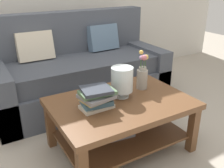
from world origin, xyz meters
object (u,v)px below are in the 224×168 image
(book_stack_main, at_px, (96,98))
(glass_hurricane_vase, at_px, (122,80))
(coffee_table, at_px, (121,114))
(couch, at_px, (79,72))
(flower_pitcher, at_px, (142,75))

(book_stack_main, bearing_deg, glass_hurricane_vase, 14.76)
(coffee_table, xyz_separation_m, glass_hurricane_vase, (0.05, 0.07, 0.29))
(couch, bearing_deg, coffee_table, -94.79)
(glass_hurricane_vase, xyz_separation_m, flower_pitcher, (0.26, 0.06, -0.02))
(couch, xyz_separation_m, glass_hurricane_vase, (-0.04, -1.03, 0.27))
(couch, relative_size, coffee_table, 1.76)
(book_stack_main, bearing_deg, coffee_table, 1.92)
(book_stack_main, xyz_separation_m, flower_pitcher, (0.54, 0.14, 0.04))
(book_stack_main, height_order, flower_pitcher, flower_pitcher)
(couch, relative_size, glass_hurricane_vase, 7.60)
(coffee_table, xyz_separation_m, book_stack_main, (-0.23, -0.01, 0.22))
(book_stack_main, height_order, glass_hurricane_vase, glass_hurricane_vase)
(coffee_table, height_order, glass_hurricane_vase, glass_hurricane_vase)
(coffee_table, distance_m, glass_hurricane_vase, 0.30)
(flower_pitcher, bearing_deg, glass_hurricane_vase, -166.82)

